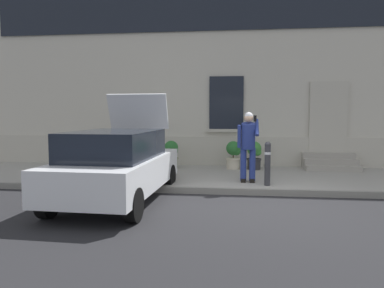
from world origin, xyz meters
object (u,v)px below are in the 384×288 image
planter_olive (171,154)px  planter_cream (234,154)px  bollard_far_left (121,160)px  person_on_phone (248,143)px  planter_charcoal (254,155)px  bollard_near_person (268,162)px  planter_terracotta (113,152)px  hatchback_car_white (118,164)px

planter_olive → planter_cream: (1.93, 0.06, 0.00)m
bollard_far_left → planter_cream: (2.76, 2.52, -0.11)m
person_on_phone → planter_charcoal: (0.27, 2.20, -0.54)m
bollard_near_person → planter_terracotta: 5.33m
planter_terracotta → planter_cream: same height
planter_charcoal → hatchback_car_white: bearing=-128.3°
planter_cream → person_on_phone: bearing=-80.7°
hatchback_car_white → person_on_phone: 3.23m
planter_terracotta → planter_charcoal: bearing=-1.1°
person_on_phone → planter_cream: 2.33m
hatchback_car_white → bollard_far_left: (-0.36, 1.35, -0.09)m
bollard_far_left → hatchback_car_white: bearing=-75.2°
bollard_near_person → planter_cream: size_ratio=1.22×
planter_terracotta → planter_cream: 3.86m
hatchback_car_white → planter_terracotta: (-1.46, 3.91, -0.19)m
bollard_far_left → planter_terracotta: bollard_far_left is taller
hatchback_car_white → bollard_far_left: bearing=104.8°
planter_terracotta → bollard_far_left: bearing=-66.8°
bollard_far_left → planter_olive: bollard_far_left is taller
person_on_phone → planter_cream: person_on_phone is taller
person_on_phone → planter_charcoal: person_on_phone is taller
bollard_far_left → planter_charcoal: 4.20m
bollard_near_person → planter_charcoal: bearing=94.2°
hatchback_car_white → bollard_near_person: (3.21, 1.35, -0.09)m
planter_terracotta → planter_olive: (1.93, -0.11, 0.00)m
hatchback_car_white → planter_charcoal: size_ratio=4.80×
planter_terracotta → planter_charcoal: 4.49m
hatchback_car_white → bollard_near_person: bearing=22.8°
bollard_near_person → planter_charcoal: (-0.18, 2.48, -0.11)m
planter_cream → planter_charcoal: size_ratio=1.00×
hatchback_car_white → person_on_phone: bearing=30.6°
planter_charcoal → person_on_phone: bearing=-96.9°
bollard_far_left → planter_olive: bearing=71.4°
hatchback_car_white → planter_terracotta: hatchback_car_white is taller
planter_olive → planter_charcoal: bearing=0.5°
person_on_phone → hatchback_car_white: bearing=-164.8°
hatchback_car_white → bollard_far_left: size_ratio=3.95×
planter_terracotta → planter_charcoal: (4.49, -0.08, 0.00)m
bollard_far_left → planter_terracotta: 2.79m
hatchback_car_white → planter_cream: bearing=58.2°
person_on_phone → planter_cream: (-0.36, 2.24, -0.54)m
bollard_far_left → planter_cream: 3.74m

